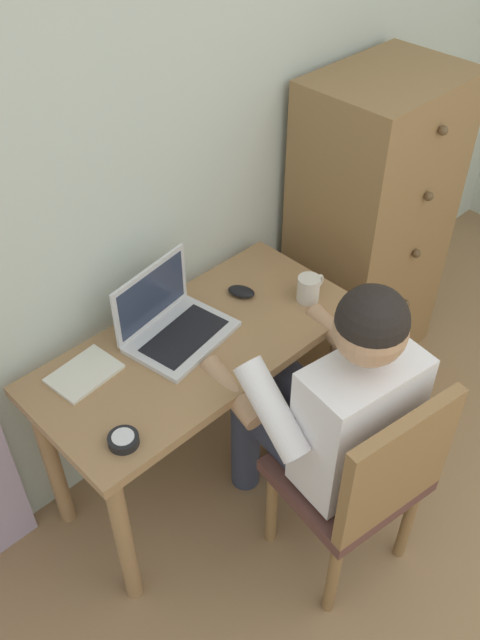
% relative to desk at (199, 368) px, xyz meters
% --- Properties ---
extents(wall_back, '(4.80, 0.05, 2.50)m').
position_rel_desk_xyz_m(wall_back, '(0.31, 0.33, 0.66)').
color(wall_back, silver).
rests_on(wall_back, ground_plane).
extents(desk, '(1.13, 0.53, 0.71)m').
position_rel_desk_xyz_m(desk, '(0.00, 0.00, 0.00)').
color(desk, '#9E754C').
rests_on(desk, ground_plane).
extents(dresser, '(0.61, 0.47, 1.32)m').
position_rel_desk_xyz_m(dresser, '(1.01, 0.05, 0.07)').
color(dresser, olive).
rests_on(dresser, ground_plane).
extents(chair, '(0.47, 0.46, 0.88)m').
position_rel_desk_xyz_m(chair, '(0.11, -0.64, -0.10)').
color(chair, brown).
rests_on(chair, ground_plane).
extents(person_seated, '(0.58, 0.62, 1.19)m').
position_rel_desk_xyz_m(person_seated, '(0.13, -0.46, 0.08)').
color(person_seated, '#33384C').
rests_on(person_seated, ground_plane).
extents(laptop, '(0.38, 0.30, 0.24)m').
position_rel_desk_xyz_m(laptop, '(-0.03, 0.09, 0.17)').
color(laptop, silver).
rests_on(laptop, desk).
extents(computer_mouse, '(0.10, 0.12, 0.03)m').
position_rel_desk_xyz_m(computer_mouse, '(0.28, 0.07, 0.14)').
color(computer_mouse, black).
rests_on(computer_mouse, desk).
extents(desk_clock, '(0.09, 0.09, 0.03)m').
position_rel_desk_xyz_m(desk_clock, '(-0.43, -0.17, 0.14)').
color(desk_clock, black).
rests_on(desk_clock, desk).
extents(notebook_pad, '(0.22, 0.17, 0.01)m').
position_rel_desk_xyz_m(notebook_pad, '(-0.35, 0.14, 0.13)').
color(notebook_pad, silver).
rests_on(notebook_pad, desk).
extents(coffee_mug, '(0.12, 0.08, 0.09)m').
position_rel_desk_xyz_m(coffee_mug, '(0.43, -0.11, 0.17)').
color(coffee_mug, silver).
rests_on(coffee_mug, desk).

